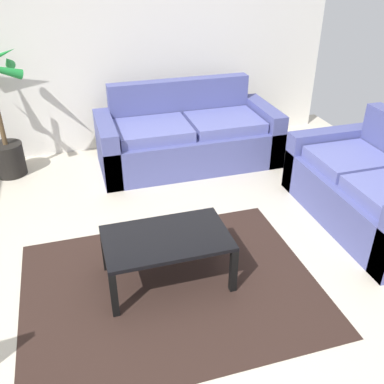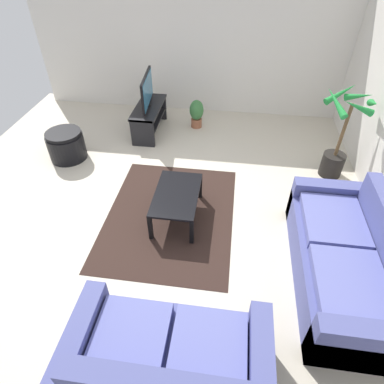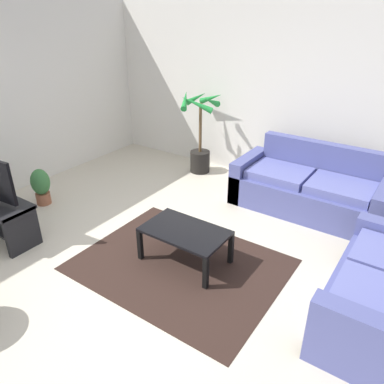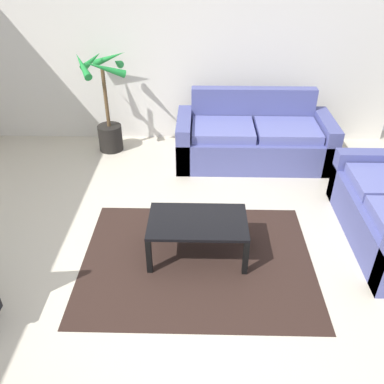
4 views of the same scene
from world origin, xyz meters
The scene contains 11 objects.
ground_plane centered at (0.00, 0.00, 0.00)m, with size 6.60×6.60×0.00m, color beige.
wall_left centered at (-3.00, 0.00, 1.35)m, with size 0.06×6.00×2.70m, color silver.
couch_main centered at (0.99, 2.28, 0.30)m, with size 2.04×0.90×0.90m.
couch_loveseat centered at (2.28, 0.61, 0.30)m, with size 0.90×1.65×0.90m.
tv_stand centered at (-1.93, -0.57, 0.33)m, with size 1.10×0.45×0.51m.
tv centered at (-1.93, -0.57, 0.81)m, with size 0.93×0.13×0.56m.
coffee_table centered at (0.26, 0.33, 0.35)m, with size 0.93×0.57×0.41m.
area_rug centered at (0.26, 0.23, 0.00)m, with size 2.20×1.70×0.01m, color black.
potted_palm centered at (-1.01, 2.54, 0.57)m, with size 0.74×0.72×1.38m.
potted_plant_small centered at (-2.23, 0.27, 0.29)m, with size 0.26×0.26×0.54m.
ottoman centered at (-0.88, -1.73, 0.24)m, with size 0.60×0.60×0.48m.
Camera 2 is at (3.36, 0.96, 3.12)m, focal length 30.33 mm.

